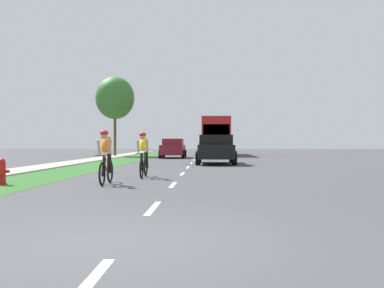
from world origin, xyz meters
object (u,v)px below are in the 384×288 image
Objects in this scene: cyclist_lead at (106,157)px; sedan_maroon at (173,148)px; street_tree_far at (115,98)px; pickup_black at (216,149)px; suv_silver at (215,144)px; fire_hydrant_red at (2,172)px; bus_red at (215,135)px; cyclist_trailing at (144,154)px.

sedan_maroon is at bearing 89.61° from cyclist_lead.
cyclist_lead is at bearing -78.87° from street_tree_far.
pickup_black is (3.39, 12.83, 0.02)m from cyclist_lead.
pickup_black is 1.09× the size of suv_silver.
bus_red is (6.61, 31.61, 1.61)m from fire_hydrant_red.
pickup_black is 0.44× the size of bus_red.
pickup_black is at bearing -59.12° from street_tree_far.
pickup_black is 10.65m from sedan_maroon.
bus_red reaches higher than sedan_maroon.
cyclist_lead is 0.24× the size of street_tree_far.
suv_silver is 0.66× the size of street_tree_far.
fire_hydrant_red is at bearing -101.81° from bus_red.
street_tree_far is (-5.58, 4.60, 4.44)m from sedan_maroon.
bus_red is 17.79m from suv_silver.
suv_silver is (3.87, 49.09, 0.14)m from cyclist_lead.
cyclist_trailing is at bearing -88.40° from sedan_maroon.
sedan_maroon is at bearing -39.50° from street_tree_far.
cyclist_lead is 0.37× the size of suv_silver.
street_tree_far is (-9.05, -3.76, 3.23)m from bus_red.
street_tree_far reaches higher than bus_red.
cyclist_trailing is (3.70, 2.94, 0.44)m from fire_hydrant_red.
suv_silver is (0.24, 17.75, -1.03)m from bus_red.
bus_red reaches higher than cyclist_lead.
sedan_maroon is 0.91× the size of suv_silver.
fire_hydrant_red is 0.07× the size of bus_red.
cyclist_trailing is at bearing -104.73° from pickup_black.
pickup_black is at bearing 75.18° from cyclist_lead.
bus_red reaches higher than suv_silver.
suv_silver reaches higher than pickup_black.
cyclist_trailing is 0.40× the size of sedan_maroon.
suv_silver is (3.71, 26.12, 0.18)m from sedan_maroon.
cyclist_lead is 0.34× the size of pickup_black.
street_tree_far is at bearing -157.45° from bus_red.
street_tree_far is (-2.45, 27.85, 4.84)m from fire_hydrant_red.
bus_red is (2.90, 28.67, 1.17)m from cyclist_trailing.
pickup_black is 0.72× the size of street_tree_far.
cyclist_trailing is at bearing 38.43° from fire_hydrant_red.
fire_hydrant_red is 3.02m from cyclist_lead.
cyclist_lead is 13.27m from pickup_black.
fire_hydrant_red is at bearing -174.88° from cyclist_lead.
cyclist_trailing is 28.84m from bus_red.
fire_hydrant_red is 4.75m from cyclist_trailing.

